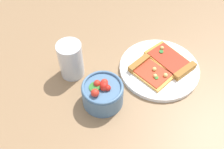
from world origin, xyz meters
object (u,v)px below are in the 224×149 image
Objects in this scene: pizza_slice_far at (149,71)px; salad_bowl at (103,93)px; soda_glass at (71,60)px; plate at (159,69)px; pizza_slice_near at (172,61)px.

salad_bowl is (0.17, -0.00, 0.02)m from pizza_slice_far.
soda_glass is at bearing -84.15° from salad_bowl.
pizza_slice_near reaches higher than plate.
pizza_slice_near is 1.16× the size of pizza_slice_far.
soda_glass reaches higher than pizza_slice_near.
pizza_slice_far is at bearing -9.34° from pizza_slice_near.
pizza_slice_near is 1.28× the size of soda_glass.
soda_glass is at bearing -33.95° from plate.
salad_bowl is 0.98× the size of soda_glass.
pizza_slice_near is at bearing 149.17° from soda_glass.
plate is 2.15× the size of salad_bowl.
salad_bowl reaches higher than plate.
pizza_slice_near is at bearing 176.04° from salad_bowl.
soda_glass is (0.19, -0.15, 0.04)m from pizza_slice_far.
salad_bowl is at bearing -1.23° from pizza_slice_far.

